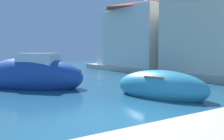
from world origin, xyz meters
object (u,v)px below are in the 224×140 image
Objects in this scene: moored_boat_2 at (160,87)px; waterfront_building_main at (218,21)px; waterfront_building_annex at (145,33)px; moored_boat_6 at (66,73)px; waterfront_building_far at (136,33)px; moored_boat_4 at (32,76)px.

waterfront_building_main is at bearing 90.95° from moored_boat_2.
moored_boat_2 is at bearing -127.66° from waterfront_building_annex.
moored_boat_2 is 1.37× the size of moored_boat_6.
moored_boat_6 is 0.36× the size of waterfront_building_far.
waterfront_building_main is 0.91× the size of waterfront_building_annex.
moored_boat_2 is 15.56m from waterfront_building_annex.
waterfront_building_far reaches higher than waterfront_building_annex.
moored_boat_4 is at bearing -165.34° from moored_boat_2.
moored_boat_6 is at bearing 139.51° from waterfront_building_main.
moored_boat_2 is 0.56× the size of waterfront_building_annex.
waterfront_building_main is at bearing -54.40° from moored_boat_6.
moored_boat_2 is 7.41m from moored_boat_4.
moored_boat_4 is 15.64m from waterfront_building_far.
moored_boat_2 is at bearing -124.42° from waterfront_building_far.
waterfront_building_main is 0.82× the size of waterfront_building_far.
waterfront_building_far reaches higher than moored_boat_4.
waterfront_building_far is (0.00, 1.52, 0.06)m from waterfront_building_annex.
waterfront_building_main is (13.37, -2.76, 3.74)m from moored_boat_4.
waterfront_building_annex reaches higher than moored_boat_4.
moored_boat_2 is 0.50× the size of waterfront_building_far.
moored_boat_2 is 0.61× the size of waterfront_building_main.
waterfront_building_far is at bearing 90.00° from waterfront_building_annex.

